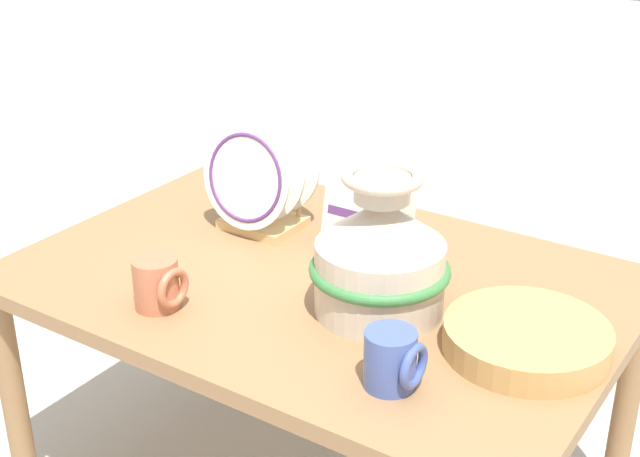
# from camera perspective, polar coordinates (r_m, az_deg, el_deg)

# --- Properties ---
(display_table) EXTENTS (1.27, 0.87, 0.61)m
(display_table) POSITION_cam_1_polar(r_m,az_deg,el_deg) (1.93, 0.00, -4.74)
(display_table) COLOR olive
(display_table) RESTS_ON ground_plane
(ceramic_vase) EXTENTS (0.28, 0.28, 0.30)m
(ceramic_vase) POSITION_cam_1_polar(r_m,az_deg,el_deg) (1.71, 3.87, -1.62)
(ceramic_vase) COLOR beige
(ceramic_vase) RESTS_ON display_table
(dish_rack_round_plates) EXTENTS (0.24, 0.18, 0.26)m
(dish_rack_round_plates) POSITION_cam_1_polar(r_m,az_deg,el_deg) (2.07, -3.91, 2.79)
(dish_rack_round_plates) COLOR tan
(dish_rack_round_plates) RESTS_ON display_table
(dish_rack_square_plates) EXTENTS (0.18, 0.16, 0.19)m
(dish_rack_square_plates) POSITION_cam_1_polar(r_m,az_deg,el_deg) (1.99, 3.21, 0.52)
(dish_rack_square_plates) COLOR tan
(dish_rack_square_plates) RESTS_ON display_table
(wicker_charger_stack) EXTENTS (0.30, 0.30, 0.05)m
(wicker_charger_stack) POSITION_cam_1_polar(r_m,az_deg,el_deg) (1.67, 13.09, -6.88)
(wicker_charger_stack) COLOR tan
(wicker_charger_stack) RESTS_ON display_table
(mug_terracotta_glaze) EXTENTS (0.10, 0.09, 0.10)m
(mug_terracotta_glaze) POSITION_cam_1_polar(r_m,az_deg,el_deg) (1.78, -10.32, -3.49)
(mug_terracotta_glaze) COLOR #B76647
(mug_terracotta_glaze) RESTS_ON display_table
(mug_cobalt_glaze) EXTENTS (0.10, 0.09, 0.10)m
(mug_cobalt_glaze) POSITION_cam_1_polar(r_m,az_deg,el_deg) (1.53, 4.68, -8.38)
(mug_cobalt_glaze) COLOR #42569E
(mug_cobalt_glaze) RESTS_ON display_table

